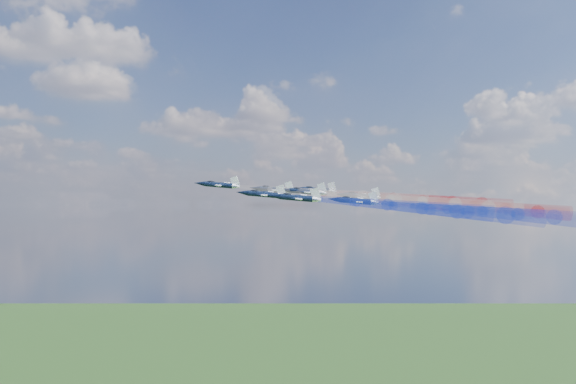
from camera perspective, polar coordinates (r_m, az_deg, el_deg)
jet_lead at (r=176.53m, az=-6.27°, el=0.64°), size 17.09×16.73×5.76m
trail_lead at (r=171.84m, az=3.98°, el=-0.21°), size 44.63×33.43×9.23m
jet_inner_left at (r=161.66m, az=-2.25°, el=-0.21°), size 17.09×16.73×5.76m
trail_inner_left at (r=159.48m, az=8.97°, el=-1.15°), size 44.63×33.43×9.23m
jet_inner_right at (r=183.07m, az=-1.33°, el=0.21°), size 17.09×16.73×5.76m
trail_inner_right at (r=181.01m, az=8.57°, el=-0.61°), size 44.63×33.43×9.23m
jet_outer_left at (r=151.28m, az=0.79°, el=-0.53°), size 17.09×16.73×5.76m
trail_outer_left at (r=150.99m, az=12.74°, el=-1.52°), size 44.63×33.43×9.23m
jet_center_third at (r=172.15m, az=1.57°, el=0.03°), size 17.09×16.73×5.76m
trail_center_third at (r=171.86m, az=12.07°, el=-0.83°), size 44.63×33.43×9.23m
jet_outer_right at (r=190.88m, az=2.62°, el=0.17°), size 17.09×16.73×5.76m
trail_outer_right at (r=190.88m, az=12.08°, el=-0.62°), size 44.63×33.43×9.23m
jet_rear_left at (r=161.61m, az=6.11°, el=-0.81°), size 17.09×16.73×5.76m
trail_rear_left at (r=164.02m, az=17.17°, el=-1.70°), size 44.63×33.43×9.23m
jet_rear_right at (r=179.73m, az=6.49°, el=-0.37°), size 17.09×16.73×5.76m
trail_rear_right at (r=182.02m, az=16.45°, el=-1.18°), size 44.63×33.43×9.23m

